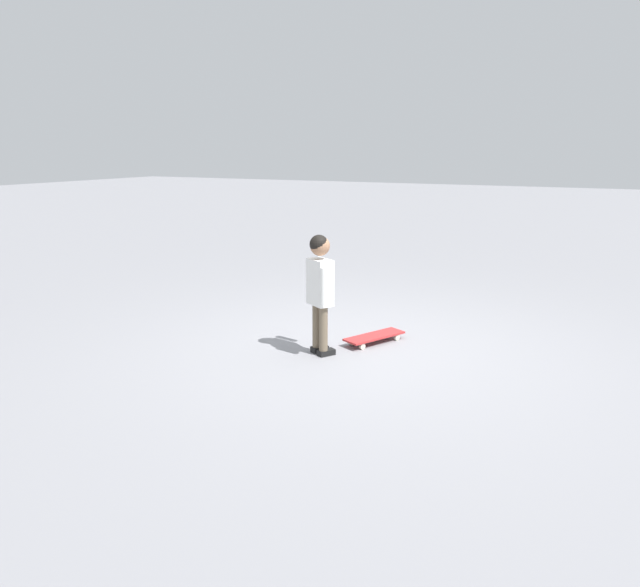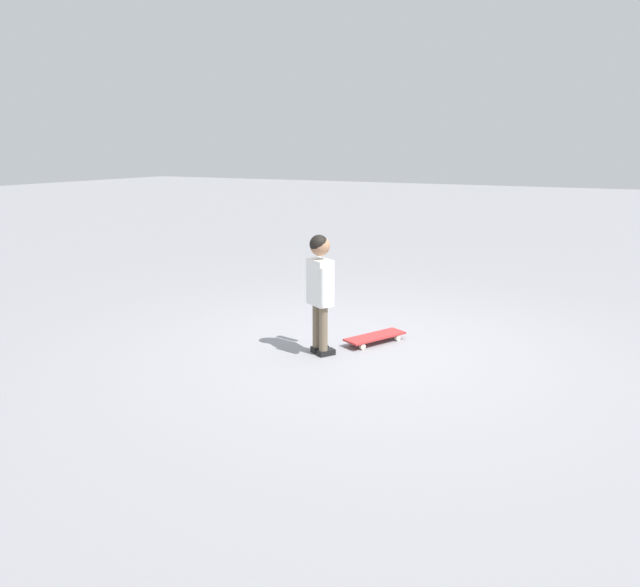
% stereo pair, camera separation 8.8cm
% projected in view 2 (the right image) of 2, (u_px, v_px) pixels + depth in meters
% --- Properties ---
extents(ground_plane, '(50.00, 50.00, 0.00)m').
position_uv_depth(ground_plane, '(368.00, 348.00, 5.46)').
color(ground_plane, gray).
extents(child_person, '(0.36, 0.28, 1.06)m').
position_uv_depth(child_person, '(320.00, 281.00, 5.16)').
color(child_person, brown).
rests_on(child_person, ground).
extents(skateboard, '(0.64, 0.44, 0.07)m').
position_uv_depth(skateboard, '(375.00, 337.00, 5.59)').
color(skateboard, '#B22D2D').
rests_on(skateboard, ground).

